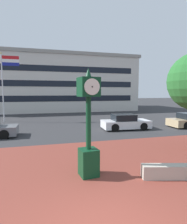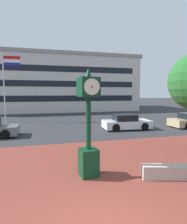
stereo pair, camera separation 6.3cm
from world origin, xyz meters
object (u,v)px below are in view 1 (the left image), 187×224
(car_street_mid, at_px, (125,122))
(flagpole_primary, at_px, (5,80))
(street_clock, at_px, (89,128))
(civic_building, at_px, (49,84))

(car_street_mid, height_order, flagpole_primary, flagpole_primary)
(street_clock, xyz_separation_m, car_street_mid, (5.19, 8.08, -1.25))
(street_clock, bearing_deg, civic_building, 83.72)
(street_clock, height_order, car_street_mid, street_clock)
(car_street_mid, distance_m, civic_building, 23.31)
(flagpole_primary, bearing_deg, street_clock, -70.50)
(civic_building, bearing_deg, street_clock, -89.31)
(street_clock, bearing_deg, car_street_mid, 50.32)
(flagpole_primary, height_order, civic_building, civic_building)
(street_clock, height_order, flagpole_primary, flagpole_primary)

